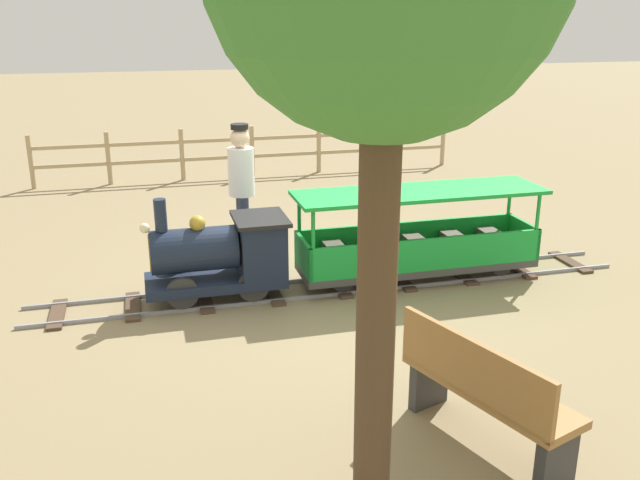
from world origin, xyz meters
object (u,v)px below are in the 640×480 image
at_px(locomotive, 223,254).
at_px(passenger_car, 418,243).
at_px(park_bench, 484,391).
at_px(conductor_person, 242,182).

relative_size(locomotive, passenger_car, 0.54).
distance_m(locomotive, park_bench, 3.25).
distance_m(locomotive, conductor_person, 1.25).
xyz_separation_m(passenger_car, conductor_person, (1.10, 1.74, 0.53)).
distance_m(locomotive, passenger_car, 2.12).
xyz_separation_m(conductor_person, park_bench, (-4.05, -0.98, -0.54)).
bearing_deg(passenger_car, park_bench, 165.52).
bearing_deg(conductor_person, passenger_car, -122.18).
relative_size(locomotive, conductor_person, 0.89).
height_order(conductor_person, park_bench, conductor_person).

